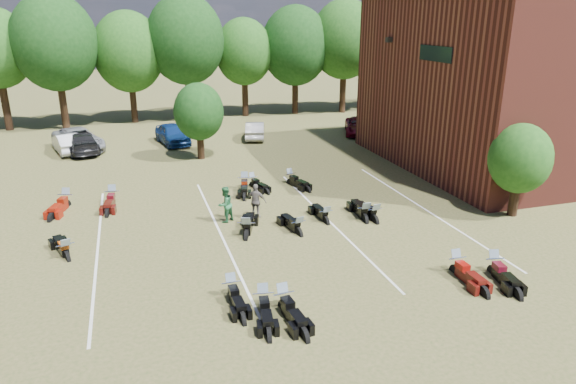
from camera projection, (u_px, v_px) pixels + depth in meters
name	position (u px, v px, depth m)	size (l,w,h in m)	color
ground	(309.00, 253.00, 20.30)	(160.00, 160.00, 0.00)	brown
car_1	(67.00, 143.00, 35.03)	(1.41, 4.05, 1.33)	silver
car_2	(78.00, 140.00, 35.60)	(2.49, 5.39, 1.50)	gray
car_3	(82.00, 143.00, 35.00)	(1.92, 4.73, 1.37)	black
car_4	(172.00, 134.00, 37.34)	(1.75, 4.34, 1.48)	navy
car_5	(255.00, 130.00, 39.04)	(1.37, 3.92, 1.29)	#A6A5A1
car_6	(359.00, 126.00, 40.49)	(2.14, 4.64, 1.29)	#5C0515
car_7	(382.00, 122.00, 41.45)	(2.09, 5.14, 1.49)	#37373C
person_green	(225.00, 204.00, 23.13)	(0.81, 0.63, 1.66)	#286C3E
person_grey	(256.00, 201.00, 23.50)	(0.98, 0.41, 1.67)	#605852
motorcycle_2	(263.00, 309.00, 16.40)	(0.69, 2.16, 1.21)	black
motorcycle_3	(232.00, 297.00, 17.10)	(0.67, 2.10, 1.17)	black
motorcycle_4	(284.00, 310.00, 16.35)	(0.72, 2.26, 1.26)	black
motorcycle_5	(493.00, 274.00, 18.64)	(0.73, 2.28, 1.27)	black
motorcycle_6	(455.00, 273.00, 18.69)	(0.72, 2.27, 1.27)	#490D0A
motorcycle_8	(67.00, 259.00, 19.78)	(0.70, 2.21, 1.23)	black
motorcycle_9	(247.00, 238.00, 21.69)	(0.78, 2.43, 1.36)	black
motorcycle_10	(299.00, 235.00, 22.00)	(0.69, 2.16, 1.21)	black
motorcycle_11	(326.00, 223.00, 23.24)	(0.66, 2.08, 1.16)	black
motorcycle_12	(365.00, 221.00, 23.42)	(0.76, 2.40, 1.34)	black
motorcycle_13	(374.00, 222.00, 23.33)	(0.73, 2.29, 1.28)	black
motorcycle_14	(113.00, 203.00, 25.66)	(0.75, 2.35, 1.31)	#410C09
motorcycle_15	(67.00, 207.00, 25.17)	(0.76, 2.38, 1.32)	maroon
motorcycle_17	(245.00, 189.00, 27.82)	(0.74, 2.33, 1.30)	black
motorcycle_18	(290.00, 184.00, 28.60)	(0.70, 2.19, 1.22)	black
motorcycle_19	(253.00, 187.00, 28.17)	(0.63, 1.99, 1.11)	black
tree_line	(186.00, 47.00, 44.14)	(56.00, 6.00, 9.79)	black
young_tree_near_building	(520.00, 159.00, 23.26)	(2.80, 2.80, 4.16)	black
young_tree_midfield	(199.00, 112.00, 32.72)	(3.20, 3.20, 4.70)	black
parking_lines	(220.00, 233.00, 22.16)	(20.10, 14.00, 0.01)	silver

